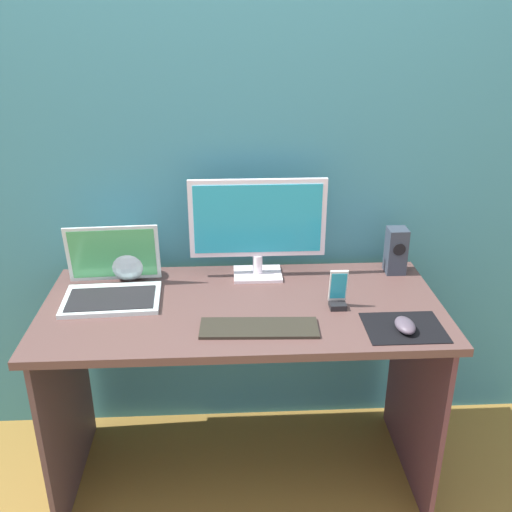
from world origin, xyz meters
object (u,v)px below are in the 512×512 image
mouse (405,325)px  speaker_right (396,251)px  monitor (258,225)px  keyboard_external (259,328)px  fishbowl (129,261)px  phone_in_dock (338,294)px  laptop (112,283)px

mouse → speaker_right: bearing=76.9°
monitor → keyboard_external: bearing=-92.5°
fishbowl → keyboard_external: 0.62m
speaker_right → keyboard_external: (-0.54, -0.40, -0.08)m
speaker_right → phone_in_dock: speaker_right is taller
laptop → keyboard_external: 0.57m
speaker_right → laptop: bearing=-172.2°
laptop → fishbowl: 0.15m
speaker_right → monitor: bearing=-179.4°
keyboard_external → phone_in_dock: phone_in_dock is taller
fishbowl → mouse: bearing=-25.3°
laptop → fishbowl: (0.04, 0.14, 0.02)m
phone_in_dock → laptop: bearing=170.8°
monitor → fishbowl: size_ratio=3.34×
fishbowl → phone_in_dock: size_ratio=1.08×
mouse → fishbowl: bearing=152.7°
laptop → mouse: (0.96, -0.29, -0.03)m
monitor → phone_in_dock: 0.40m
fishbowl → phone_in_dock: bearing=-19.9°
monitor → fishbowl: 0.50m
laptop → mouse: size_ratio=3.43×
laptop → speaker_right: bearing=7.8°
monitor → mouse: 0.64m
phone_in_dock → mouse: bearing=-42.4°
speaker_right → mouse: bearing=-101.1°
fishbowl → phone_in_dock: fishbowl is taller
keyboard_external → phone_in_dock: bearing=28.3°
laptop → phone_in_dock: 0.79m
phone_in_dock → monitor: bearing=134.4°
speaker_right → mouse: size_ratio=1.78×
speaker_right → keyboard_external: bearing=-143.6°
monitor → keyboard_external: size_ratio=1.34×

